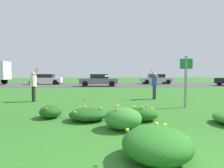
# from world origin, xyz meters

# --- Properties ---
(ground_plane) EXTENTS (120.00, 120.00, 0.00)m
(ground_plane) POSITION_xyz_m (0.00, 11.20, 0.00)
(ground_plane) COLOR #2D6B23
(highway_strip) EXTENTS (120.00, 9.60, 0.01)m
(highway_strip) POSITION_xyz_m (0.00, 22.41, 0.00)
(highway_strip) COLOR #424244
(highway_strip) RESTS_ON ground
(highway_center_stripe) EXTENTS (120.00, 0.16, 0.00)m
(highway_center_stripe) POSITION_xyz_m (0.00, 22.41, 0.01)
(highway_center_stripe) COLOR yellow
(highway_center_stripe) RESTS_ON ground
(daylily_clump_front_right) EXTENTS (1.01, 0.92, 0.64)m
(daylily_clump_front_right) POSITION_xyz_m (-0.67, 2.99, 0.29)
(daylily_clump_front_right) COLOR #337F2D
(daylily_clump_front_right) RESTS_ON ground
(daylily_clump_mid_right) EXTENTS (1.21, 1.23, 0.59)m
(daylily_clump_mid_right) POSITION_xyz_m (-0.33, 1.17, 0.29)
(daylily_clump_mid_right) COLOR #23661E
(daylily_clump_mid_right) RESTS_ON ground
(daylily_clump_front_center) EXTENTS (1.22, 1.01, 0.45)m
(daylily_clump_front_center) POSITION_xyz_m (-1.67, 3.98, 0.20)
(daylily_clump_front_center) COLOR #1E5619
(daylily_clump_front_center) RESTS_ON ground
(daylily_clump_near_camera) EXTENTS (0.74, 0.80, 0.46)m
(daylily_clump_near_camera) POSITION_xyz_m (-2.96, 4.44, 0.21)
(daylily_clump_near_camera) COLOR #1E5619
(daylily_clump_near_camera) RESTS_ON ground
(daylily_clump_front_left) EXTENTS (0.93, 0.87, 0.49)m
(daylily_clump_front_left) POSITION_xyz_m (0.11, 3.87, 0.22)
(daylily_clump_front_left) COLOR #23661E
(daylily_clump_front_left) RESTS_ON ground
(sign_post_near_path) EXTENTS (0.56, 0.10, 2.28)m
(sign_post_near_path) POSITION_xyz_m (2.47, 5.93, 1.39)
(sign_post_near_path) COLOR #93969B
(sign_post_near_path) RESTS_ON ground
(person_thrower_white_shirt) EXTENTS (0.41, 0.50, 1.83)m
(person_thrower_white_shirt) POSITION_xyz_m (-4.84, 8.23, 0.96)
(person_thrower_white_shirt) COLOR silver
(person_thrower_white_shirt) RESTS_ON ground
(person_catcher_blue_shirt) EXTENTS (0.46, 0.51, 1.70)m
(person_catcher_blue_shirt) POSITION_xyz_m (1.92, 8.68, 0.93)
(person_catcher_blue_shirt) COLOR #2D4C9E
(person_catcher_blue_shirt) RESTS_ON ground
(frisbee_pale_blue) EXTENTS (0.28, 0.27, 0.15)m
(frisbee_pale_blue) POSITION_xyz_m (-0.87, 8.75, 1.37)
(frisbee_pale_blue) COLOR #ADD6E5
(car_silver_center_left) EXTENTS (4.50, 2.00, 1.45)m
(car_silver_center_left) POSITION_xyz_m (7.00, 24.57, 0.74)
(car_silver_center_left) COLOR #B7BABF
(car_silver_center_left) RESTS_ON ground
(car_gray_center_right) EXTENTS (4.50, 2.00, 1.45)m
(car_gray_center_right) POSITION_xyz_m (-1.38, 20.25, 0.74)
(car_gray_center_right) COLOR slate
(car_gray_center_right) RESTS_ON ground
(car_white_rightmost) EXTENTS (4.50, 2.00, 1.45)m
(car_white_rightmost) POSITION_xyz_m (-8.87, 24.57, 0.74)
(car_white_rightmost) COLOR silver
(car_white_rightmost) RESTS_ON ground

